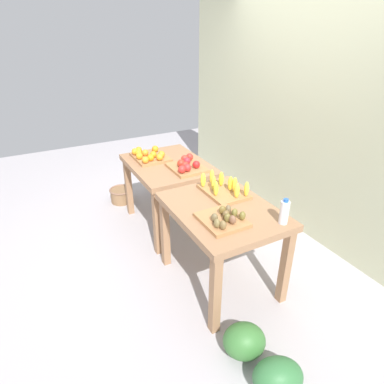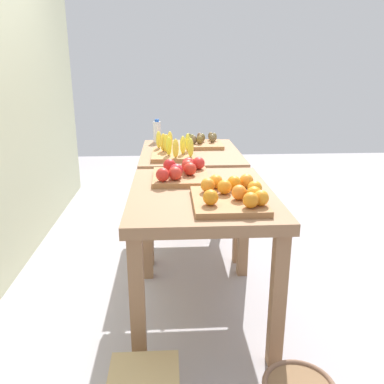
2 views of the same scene
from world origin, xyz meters
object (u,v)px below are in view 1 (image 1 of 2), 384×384
at_px(watermelon_pile, 260,358).
at_px(wicker_basket, 121,195).
at_px(banana_crate, 224,189).
at_px(cardboard_produce_box, 166,185).
at_px(display_table_right, 222,219).
at_px(apple_bin, 187,166).
at_px(orange_bin, 149,156).
at_px(kiwi_bin, 224,219).
at_px(water_bottle, 284,212).
at_px(display_table_left, 168,173).

relative_size(watermelon_pile, wicker_basket, 2.15).
distance_m(banana_crate, cardboard_produce_box, 1.86).
bearing_deg(wicker_basket, display_table_right, 10.26).
xyz_separation_m(display_table_right, watermelon_pile, (0.90, -0.24, -0.54)).
xyz_separation_m(display_table_right, wicker_basket, (-1.93, -0.35, -0.57)).
bearing_deg(apple_bin, wicker_basket, -156.90).
bearing_deg(orange_bin, banana_crate, 14.35).
relative_size(kiwi_bin, watermelon_pile, 0.54).
bearing_deg(watermelon_pile, display_table_right, 164.81).
xyz_separation_m(orange_bin, kiwi_bin, (1.53, 0.02, -0.01)).
distance_m(apple_bin, cardboard_produce_box, 1.30).
relative_size(water_bottle, cardboard_produce_box, 0.52).
height_order(kiwi_bin, wicker_basket, kiwi_bin).
bearing_deg(water_bottle, display_table_left, -169.64).
xyz_separation_m(display_table_right, orange_bin, (-1.33, -0.14, 0.16)).
height_order(orange_bin, watermelon_pile, orange_bin).
distance_m(banana_crate, kiwi_bin, 0.49).
bearing_deg(watermelon_pile, banana_crate, 160.78).
relative_size(apple_bin, water_bottle, 1.92).
bearing_deg(display_table_right, banana_crate, 146.22).
relative_size(banana_crate, cardboard_produce_box, 1.10).
height_order(display_table_left, banana_crate, banana_crate).
relative_size(display_table_left, kiwi_bin, 2.89).
height_order(display_table_right, apple_bin, apple_bin).
relative_size(apple_bin, cardboard_produce_box, 1.00).
xyz_separation_m(kiwi_bin, wicker_basket, (-2.13, -0.23, -0.72)).
xyz_separation_m(kiwi_bin, cardboard_produce_box, (-2.12, 0.42, -0.71)).
height_order(kiwi_bin, watermelon_pile, kiwi_bin).
distance_m(orange_bin, cardboard_produce_box, 1.03).
distance_m(display_table_right, banana_crate, 0.31).
relative_size(kiwi_bin, wicker_basket, 1.16).
bearing_deg(apple_bin, kiwi_bin, -11.94).
bearing_deg(cardboard_produce_box, wicker_basket, -90.49).
height_order(watermelon_pile, wicker_basket, watermelon_pile).
relative_size(display_table_right, apple_bin, 2.60).
height_order(orange_bin, cardboard_produce_box, orange_bin).
height_order(kiwi_bin, cardboard_produce_box, kiwi_bin).
bearing_deg(cardboard_produce_box, kiwi_bin, -11.18).
distance_m(display_table_right, orange_bin, 1.35).
height_order(display_table_right, banana_crate, banana_crate).
bearing_deg(display_table_left, wicker_basket, -156.70).
relative_size(display_table_left, watermelon_pile, 1.56).
height_order(apple_bin, cardboard_produce_box, apple_bin).
bearing_deg(banana_crate, water_bottle, 12.15).
distance_m(apple_bin, water_bottle, 1.30).
height_order(apple_bin, kiwi_bin, apple_bin).
distance_m(banana_crate, wicker_basket, 1.93).
relative_size(display_table_right, orange_bin, 2.30).
distance_m(display_table_right, apple_bin, 0.89).
relative_size(display_table_right, banana_crate, 2.36).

